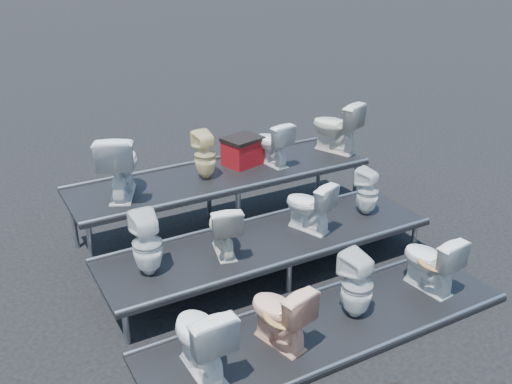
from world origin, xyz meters
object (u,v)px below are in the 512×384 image
toilet_4 (147,244)px  toilet_2 (357,285)px  toilet_5 (223,228)px  toilet_10 (272,143)px  toilet_11 (336,126)px  toilet_9 (205,155)px  red_crate (243,152)px  toilet_6 (309,206)px  toilet_8 (119,164)px  toilet_3 (430,261)px  toilet_0 (201,337)px  toilet_1 (280,313)px  toilet_7 (368,192)px

toilet_4 → toilet_2: bearing=147.6°
toilet_5 → toilet_10: 1.97m
toilet_5 → toilet_11: toilet_11 is taller
toilet_11 → toilet_9: bearing=-22.9°
toilet_5 → red_crate: (1.04, 1.49, 0.25)m
toilet_6 → toilet_8: (-1.99, 1.30, 0.49)m
toilet_5 → toilet_9: size_ratio=0.99×
toilet_3 → toilet_11: toilet_11 is taller
toilet_0 → toilet_8: toilet_8 is taller
toilet_0 → toilet_11: 4.36m
toilet_1 → toilet_5: 1.35m
toilet_11 → toilet_4: bearing=-2.3°
toilet_8 → red_crate: (1.84, 0.19, -0.24)m
toilet_6 → toilet_11: bearing=-156.8°
toilet_5 → toilet_9: bearing=-91.7°
toilet_1 → toilet_5: toilet_5 is taller
toilet_0 → toilet_7: bearing=-157.7°
toilet_0 → toilet_6: bearing=-149.0°
toilet_11 → red_crate: bearing=-30.3°
toilet_2 → toilet_8: bearing=-67.3°
toilet_4 → toilet_0: bearing=94.1°
toilet_8 → toilet_10: (2.22, 0.00, -0.10)m
toilet_4 → toilet_5: 0.92m
toilet_9 → toilet_10: size_ratio=1.02×
toilet_1 → toilet_4: toilet_4 is taller
toilet_1 → toilet_2: (0.98, 0.00, 0.02)m
toilet_0 → toilet_9: bearing=-116.7°
toilet_3 → toilet_4: 3.26m
toilet_6 → toilet_2: bearing=59.1°
toilet_3 → toilet_2: bearing=-6.2°
toilet_10 → toilet_1: bearing=54.0°
toilet_3 → toilet_7: toilet_7 is taller
toilet_11 → toilet_2: bearing=36.1°
toilet_2 → toilet_9: bearing=-88.5°
toilet_7 → toilet_5: bearing=-19.6°
toilet_9 → toilet_10: (1.05, 0.00, -0.01)m
toilet_2 → toilet_9: (-0.60, 2.60, 0.74)m
toilet_2 → toilet_10: 2.74m
toilet_6 → toilet_1: bearing=26.1°
toilet_9 → red_crate: 0.71m
toilet_0 → toilet_3: 2.92m
toilet_9 → toilet_1: bearing=77.4°
toilet_11 → toilet_8: bearing=-22.9°
toilet_1 → toilet_3: bearing=165.9°
toilet_1 → toilet_6: size_ratio=1.09×
toilet_0 → toilet_5: bearing=-125.1°
toilet_1 → toilet_9: bearing=-112.5°
toilet_4 → toilet_8: toilet_8 is taller
toilet_6 → toilet_8: toilet_8 is taller
toilet_5 → toilet_10: bearing=-123.4°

